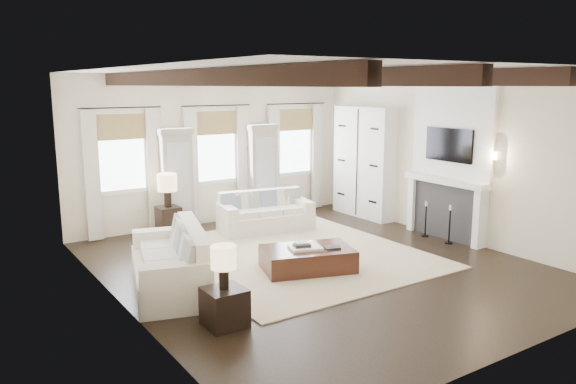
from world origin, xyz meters
TOP-DOWN VIEW (x-y plane):
  - ground at (0.00, 0.00)m, footprint 7.50×7.50m
  - room_shell at (0.75, 0.90)m, footprint 6.54×7.54m
  - area_rug at (0.03, 0.74)m, footprint 4.07×4.52m
  - sofa_back at (0.49, 2.51)m, footprint 2.01×1.17m
  - sofa_left at (-2.41, 0.31)m, footprint 1.55×2.37m
  - ottoman at (-0.28, -0.10)m, footprint 1.65×1.30m
  - tray at (-0.33, -0.11)m, footprint 0.59×0.52m
  - book_lower at (-0.38, -0.08)m, footprint 0.31×0.27m
  - book_upper at (-0.36, -0.07)m, footprint 0.26×0.23m
  - book_loose at (0.04, -0.34)m, footprint 0.28×0.24m
  - side_table_front at (-2.38, -1.25)m, footprint 0.49×0.49m
  - lamp_front at (-2.38, -1.25)m, footprint 0.32×0.32m
  - side_table_back at (-1.40, 3.03)m, footprint 0.42×0.42m
  - lamp_back at (-1.40, 3.03)m, footprint 0.38×0.38m
  - candlestick_near at (2.90, -0.31)m, footprint 0.15×0.15m
  - candlestick_far at (2.90, 0.29)m, footprint 0.14×0.14m

SIDE VIEW (x-z plane):
  - ground at x=0.00m, z-range 0.00..0.00m
  - area_rug at x=0.03m, z-range 0.00..0.02m
  - ottoman at x=-0.28m, z-range 0.00..0.38m
  - side_table_front at x=-2.38m, z-range 0.00..0.49m
  - candlestick_far at x=2.90m, z-range -0.06..0.65m
  - candlestick_near at x=2.90m, z-range -0.06..0.68m
  - side_table_back at x=-1.40m, z-range 0.00..0.63m
  - sofa_back at x=0.49m, z-range -0.07..0.74m
  - sofa_left at x=-2.41m, z-range -0.08..0.85m
  - book_loose at x=0.04m, z-range 0.38..0.41m
  - tray at x=-0.33m, z-range 0.38..0.42m
  - book_lower at x=-0.38m, z-range 0.42..0.46m
  - book_upper at x=-0.36m, z-range 0.46..0.49m
  - lamp_front at x=-2.38m, z-range 0.59..1.14m
  - lamp_back at x=-1.40m, z-range 0.75..1.40m
  - room_shell at x=0.75m, z-range 0.28..3.50m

